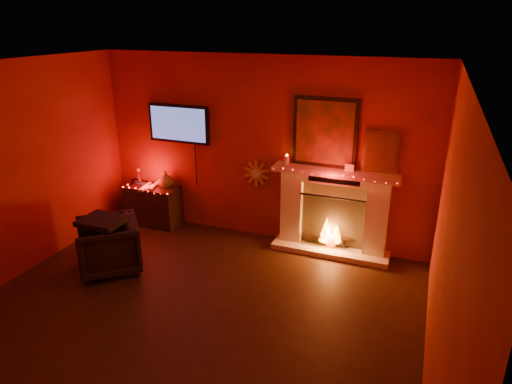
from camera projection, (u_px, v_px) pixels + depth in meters
room at (169, 215)px, 4.44m from camera, size 5.00×5.00×5.00m
fireplace at (333, 204)px, 6.35m from camera, size 1.72×0.40×2.18m
tv at (179, 124)px, 6.91m from camera, size 1.00×0.07×1.24m
sunburst_clock at (256, 173)px, 6.74m from camera, size 0.40×0.03×0.40m
console_table at (154, 203)px, 7.35m from camera, size 0.84×0.51×0.90m
armchair at (109, 246)px, 5.97m from camera, size 1.08×1.08×0.70m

